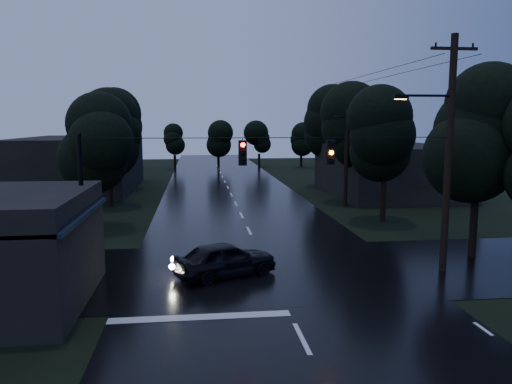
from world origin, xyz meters
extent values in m
cube|color=black|center=(0.00, 30.00, 0.00)|extent=(12.00, 120.00, 0.02)
cube|color=black|center=(0.00, 12.00, 0.00)|extent=(60.00, 9.00, 0.02)
cube|color=black|center=(-7.00, 9.00, 3.20)|extent=(0.30, 7.00, 0.15)
cylinder|color=black|center=(-7.20, 6.00, 1.50)|extent=(0.10, 0.10, 3.00)
cylinder|color=black|center=(-7.20, 12.00, 1.50)|extent=(0.10, 0.10, 3.00)
cube|color=#EAB85D|center=(-7.05, 7.50, 2.50)|extent=(0.06, 1.60, 0.50)
cube|color=#EAB85D|center=(-7.05, 10.20, 2.50)|extent=(0.06, 1.20, 0.50)
cube|color=black|center=(14.00, 34.00, 2.20)|extent=(10.00, 14.00, 4.40)
cube|color=black|center=(-14.00, 40.00, 2.50)|extent=(10.00, 16.00, 5.00)
cylinder|color=black|center=(7.50, 11.00, 5.00)|extent=(0.30, 0.30, 10.00)
cube|color=black|center=(7.50, 11.00, 9.40)|extent=(2.00, 0.12, 0.12)
cylinder|color=black|center=(6.40, 11.00, 7.50)|extent=(2.20, 0.10, 0.10)
cube|color=black|center=(5.30, 11.00, 7.45)|extent=(0.60, 0.25, 0.18)
cube|color=#FFB266|center=(5.30, 11.00, 7.35)|extent=(0.45, 0.18, 0.03)
cylinder|color=black|center=(8.30, 28.00, 3.75)|extent=(0.30, 0.30, 7.50)
cube|color=black|center=(8.30, 28.00, 6.90)|extent=(2.00, 0.12, 0.12)
cylinder|color=black|center=(-7.50, 11.00, 3.00)|extent=(0.18, 0.18, 6.00)
cylinder|color=black|center=(0.00, 11.00, 5.80)|extent=(15.00, 0.03, 0.03)
cube|color=black|center=(-1.20, 11.00, 5.20)|extent=(0.32, 0.25, 1.00)
sphere|color=#FF0C07|center=(-1.20, 10.85, 5.20)|extent=(0.18, 0.18, 0.18)
cube|color=black|center=(2.40, 11.00, 5.20)|extent=(0.32, 0.25, 1.00)
sphere|color=orange|center=(2.40, 10.85, 5.20)|extent=(0.18, 0.18, 0.18)
cylinder|color=black|center=(10.00, 13.00, 1.40)|extent=(0.36, 0.36, 2.80)
sphere|color=black|center=(10.00, 13.00, 4.80)|extent=(4.48, 4.48, 4.48)
sphere|color=black|center=(10.00, 13.00, 6.00)|extent=(4.48, 4.48, 4.48)
sphere|color=black|center=(10.00, 13.00, 7.20)|extent=(4.48, 4.48, 4.48)
cylinder|color=black|center=(-9.00, 22.00, 1.22)|extent=(0.36, 0.36, 2.45)
sphere|color=black|center=(-9.00, 22.00, 4.20)|extent=(3.92, 3.92, 3.92)
sphere|color=black|center=(-9.00, 22.00, 5.25)|extent=(3.92, 3.92, 3.92)
sphere|color=black|center=(-9.00, 22.00, 6.30)|extent=(3.92, 3.92, 3.92)
cylinder|color=black|center=(-9.60, 30.00, 1.31)|extent=(0.36, 0.36, 2.62)
sphere|color=black|center=(-9.60, 30.00, 4.50)|extent=(4.20, 4.20, 4.20)
sphere|color=black|center=(-9.60, 30.00, 5.62)|extent=(4.20, 4.20, 4.20)
sphere|color=black|center=(-9.60, 30.00, 6.75)|extent=(4.20, 4.20, 4.20)
cylinder|color=black|center=(-10.20, 40.00, 1.40)|extent=(0.36, 0.36, 2.80)
sphere|color=black|center=(-10.20, 40.00, 4.80)|extent=(4.48, 4.48, 4.48)
sphere|color=black|center=(-10.20, 40.00, 6.00)|extent=(4.48, 4.48, 4.48)
sphere|color=black|center=(-10.20, 40.00, 7.20)|extent=(4.48, 4.48, 4.48)
cylinder|color=black|center=(9.00, 22.00, 1.31)|extent=(0.36, 0.36, 2.62)
sphere|color=black|center=(9.00, 22.00, 4.50)|extent=(4.20, 4.20, 4.20)
sphere|color=black|center=(9.00, 22.00, 5.62)|extent=(4.20, 4.20, 4.20)
sphere|color=black|center=(9.00, 22.00, 6.75)|extent=(4.20, 4.20, 4.20)
cylinder|color=black|center=(9.60, 30.00, 1.40)|extent=(0.36, 0.36, 2.80)
sphere|color=black|center=(9.60, 30.00, 4.80)|extent=(4.48, 4.48, 4.48)
sphere|color=black|center=(9.60, 30.00, 6.00)|extent=(4.48, 4.48, 4.48)
sphere|color=black|center=(9.60, 30.00, 7.20)|extent=(4.48, 4.48, 4.48)
cylinder|color=black|center=(10.20, 40.00, 1.49)|extent=(0.36, 0.36, 2.97)
sphere|color=black|center=(10.20, 40.00, 5.10)|extent=(4.76, 4.76, 4.76)
sphere|color=black|center=(10.20, 40.00, 6.38)|extent=(4.76, 4.76, 4.76)
sphere|color=black|center=(10.20, 40.00, 7.65)|extent=(4.76, 4.76, 4.76)
imported|color=black|center=(-1.90, 11.43, 0.74)|extent=(4.67, 3.33, 1.48)
camera|label=1|loc=(-3.04, -8.85, 6.41)|focal=35.00mm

